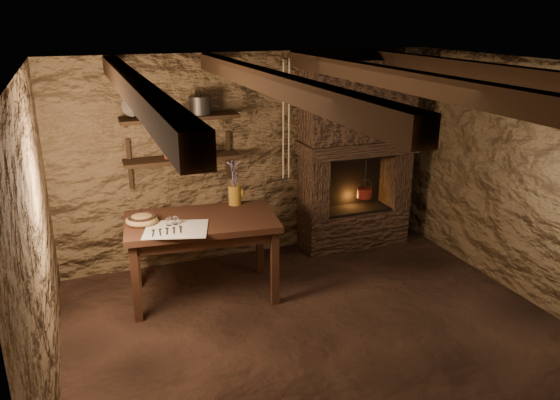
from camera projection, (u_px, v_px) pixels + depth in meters
name	position (u px, v px, depth m)	size (l,w,h in m)	color
floor	(322.00, 334.00, 5.01)	(4.50, 4.50, 0.00)	black
back_wall	(252.00, 157.00, 6.39)	(4.50, 0.04, 2.40)	brown
front_wall	(491.00, 335.00, 2.86)	(4.50, 0.04, 2.40)	brown
left_wall	(39.00, 251.00, 3.86)	(0.04, 4.00, 2.40)	brown
right_wall	(532.00, 184.00, 5.39)	(0.04, 4.00, 2.40)	brown
ceiling	(330.00, 67.00, 4.23)	(4.50, 4.00, 0.04)	black
beam_far_left	(134.00, 88.00, 3.76)	(0.14, 3.95, 0.16)	black
beam_mid_left	(270.00, 82.00, 4.09)	(0.14, 3.95, 0.16)	black
beam_mid_right	(385.00, 77.00, 4.43)	(0.14, 3.95, 0.16)	black
beam_far_right	(484.00, 72.00, 4.77)	(0.14, 3.95, 0.16)	black
shelf_lower	(183.00, 159.00, 5.93)	(1.25, 0.30, 0.04)	black
shelf_upper	(180.00, 118.00, 5.78)	(1.25, 0.30, 0.04)	black
hearth	(356.00, 150.00, 6.60)	(1.43, 0.51, 2.30)	#38261C
work_table	(203.00, 255.00, 5.58)	(1.58, 1.02, 0.85)	#331B12
linen_cloth	(176.00, 229.00, 5.17)	(0.58, 0.47, 0.01)	white
pewter_cutlery_row	(176.00, 229.00, 5.15)	(0.49, 0.19, 0.01)	gray
drinking_glasses	(176.00, 221.00, 5.26)	(0.19, 0.06, 0.08)	white
stoneware_jug	(235.00, 186.00, 5.80)	(0.18, 0.18, 0.48)	#98691D
wooden_bowl	(142.00, 220.00, 5.31)	(0.31, 0.31, 0.11)	olive
iron_stockpot	(200.00, 106.00, 5.82)	(0.23, 0.23, 0.18)	#2C2927
tin_pan	(133.00, 106.00, 5.67)	(0.23, 0.23, 0.03)	#A7A6A1
small_kettle	(209.00, 150.00, 6.01)	(0.14, 0.10, 0.15)	#A7A6A1
rusty_tin	(169.00, 154.00, 5.86)	(0.10, 0.10, 0.10)	#5A2112
red_pot	(365.00, 192.00, 6.77)	(0.20, 0.20, 0.54)	maroon
hanging_ropes	(286.00, 120.00, 5.37)	(0.08, 0.08, 1.20)	tan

